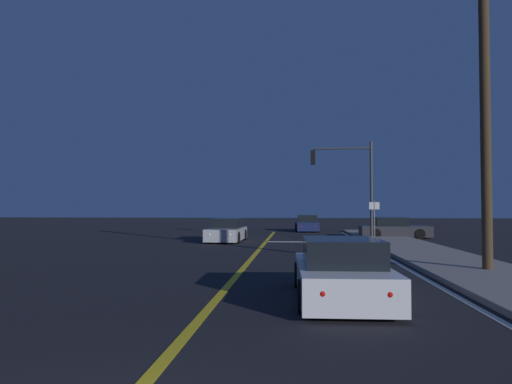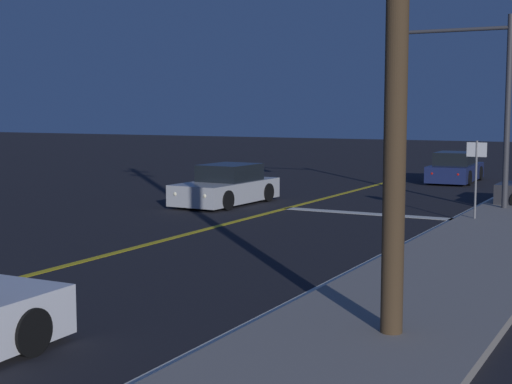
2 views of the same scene
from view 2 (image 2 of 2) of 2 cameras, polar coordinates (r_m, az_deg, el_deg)
sidewalk_right at (r=11.89m, az=10.49°, el=-9.03°), size 3.20×44.92×0.15m
lane_line_center at (r=15.59m, az=-15.69°, el=-5.77°), size 0.20×42.42×0.01m
lane_line_edge_right at (r=12.57m, az=2.34°, el=-8.42°), size 0.16×42.42×0.01m
stop_bar at (r=23.50m, az=8.46°, el=-1.63°), size 5.59×0.50×0.01m
car_following_oncoming_navy at (r=34.53m, az=14.72°, el=1.68°), size 1.96×4.44×1.34m
car_far_approaching_silver at (r=25.66m, az=-2.20°, el=0.39°), size 2.02×4.35×1.34m
traffic_signal_near_right at (r=24.87m, az=15.43°, el=7.92°), size 3.81×0.28×6.05m
street_sign_corner at (r=21.96m, az=16.19°, el=1.75°), size 0.56×0.08×2.33m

